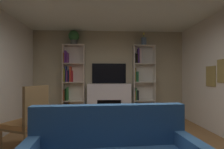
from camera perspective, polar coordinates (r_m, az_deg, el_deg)
wall_back_accent at (r=5.74m, az=-0.95°, el=0.02°), size 4.80×0.06×2.72m
fireplace at (r=5.63m, az=-0.90°, el=-8.00°), size 1.43×0.55×1.08m
tv at (r=5.68m, az=-0.93°, el=0.33°), size 1.05×0.06×0.62m
bookshelf_left at (r=5.67m, az=-12.61°, el=-2.68°), size 0.65×0.31×2.26m
bookshelf_right at (r=5.72m, az=9.14°, el=-2.48°), size 0.65×0.31×2.26m
potted_plant at (r=5.74m, az=-11.86°, el=11.47°), size 0.32×0.32×0.43m
vase_with_flowers at (r=5.80m, az=9.93°, el=10.28°), size 0.16×0.16×0.40m
armchair at (r=3.67m, az=-24.54°, el=-12.54°), size 0.76×0.75×1.14m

